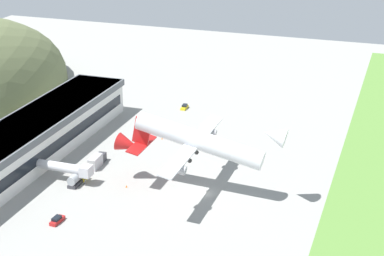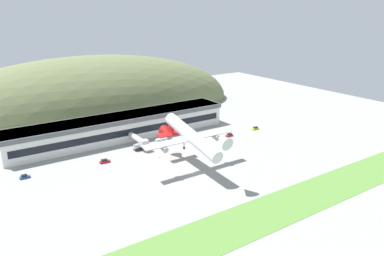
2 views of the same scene
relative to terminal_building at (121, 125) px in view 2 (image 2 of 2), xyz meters
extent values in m
plane|color=gray|center=(6.28, -54.47, -6.65)|extent=(352.68, 352.68, 0.00)
cube|color=#568438|center=(6.28, -93.86, -6.61)|extent=(317.41, 17.87, 0.08)
ellipsoid|color=#667047|center=(1.17, 52.62, -6.65)|extent=(205.80, 78.49, 71.68)
cube|color=white|center=(0.00, 0.02, -0.78)|extent=(112.18, 16.50, 11.74)
cube|color=#565B60|center=(0.00, 0.02, 4.03)|extent=(113.38, 17.70, 2.11)
cube|color=black|center=(0.00, -8.28, -1.37)|extent=(107.70, 0.16, 3.29)
cylinder|color=silver|center=(1.11, -15.52, -2.65)|extent=(2.60, 14.57, 2.60)
cube|color=silver|center=(1.11, -22.80, -2.65)|extent=(3.38, 2.86, 2.86)
cylinder|color=slate|center=(1.11, -22.30, -4.65)|extent=(0.36, 0.36, 4.00)
cylinder|color=silver|center=(7.53, -52.49, 7.77)|extent=(5.01, 34.31, 11.77)
cone|color=silver|center=(7.53, -71.83, 11.76)|extent=(4.91, 6.38, 5.92)
cone|color=red|center=(7.53, -32.65, 3.68)|extent=(4.91, 7.36, 6.12)
cube|color=red|center=(7.53, -36.57, 8.16)|extent=(0.50, 5.89, 8.10)
cube|color=red|center=(7.53, -36.33, 4.44)|extent=(13.02, 3.50, 1.06)
cube|color=silver|center=(7.53, -50.82, 6.55)|extent=(41.24, 3.62, 1.17)
cylinder|color=#9E9EA3|center=(-4.84, -51.35, 5.11)|extent=(2.30, 3.99, 2.98)
cylinder|color=#9E9EA3|center=(19.90, -51.35, 5.11)|extent=(2.30, 3.99, 2.98)
cylinder|color=#2D2D2D|center=(4.78, -50.82, 4.08)|extent=(0.28, 0.28, 2.20)
cylinder|color=#2D2D2D|center=(4.78, -50.82, 2.98)|extent=(0.45, 1.10, 1.10)
cylinder|color=#2D2D2D|center=(10.28, -50.82, 4.08)|extent=(0.28, 0.28, 2.20)
cylinder|color=#2D2D2D|center=(10.28, -50.82, 2.98)|extent=(0.45, 1.10, 1.10)
cylinder|color=#2D2D2D|center=(7.53, -64.14, 6.93)|extent=(0.22, 0.22, 1.98)
cylinder|color=#2D2D2D|center=(7.53, -64.14, 5.94)|extent=(0.30, 0.82, 0.82)
cube|color=#264C99|center=(-50.61, -22.64, -6.23)|extent=(3.90, 1.74, 0.84)
cube|color=black|center=(-50.81, -22.65, -5.47)|extent=(2.15, 1.46, 0.69)
cube|color=#B21E1E|center=(46.73, -28.55, -6.22)|extent=(4.19, 2.15, 0.87)
cube|color=black|center=(46.93, -28.54, -5.43)|extent=(2.36, 1.72, 0.71)
cube|color=gold|center=(65.55, -27.68, -6.24)|extent=(4.45, 1.85, 0.83)
cube|color=black|center=(65.77, -27.67, -5.48)|extent=(2.46, 1.53, 0.68)
cube|color=#B21E1E|center=(-19.18, -25.52, -6.21)|extent=(4.58, 1.94, 0.88)
cube|color=black|center=(-19.41, -25.51, -5.41)|extent=(2.55, 1.57, 0.72)
cube|color=gold|center=(2.94, -20.11, -5.37)|extent=(2.21, 2.54, 2.56)
cube|color=black|center=(4.07, -20.10, -4.91)|extent=(0.09, 2.15, 1.12)
cube|color=#38383D|center=(-0.50, -20.13, -6.20)|extent=(4.68, 2.30, 0.90)
cylinder|color=#999EA3|center=(-0.50, -20.13, -4.55)|extent=(4.45, 2.42, 2.40)
cube|color=#333338|center=(15.78, -19.84, -5.41)|extent=(2.84, 2.42, 2.48)
cube|color=black|center=(17.16, -19.75, -4.96)|extent=(0.20, 1.92, 1.09)
cube|color=#B7B7BC|center=(11.55, -20.09, -4.98)|extent=(5.89, 2.61, 3.35)
cube|color=orange|center=(3.10, -33.54, -6.64)|extent=(0.52, 0.52, 0.03)
cone|color=orange|center=(3.10, -33.54, -6.35)|extent=(0.40, 0.40, 0.55)
cube|color=orange|center=(37.01, -30.36, -6.64)|extent=(0.52, 0.52, 0.03)
cone|color=orange|center=(37.01, -30.36, -6.35)|extent=(0.40, 0.40, 0.55)
camera|label=1|loc=(-135.60, -99.79, 71.51)|focal=60.00mm
camera|label=2|loc=(-70.65, -168.27, 56.39)|focal=35.00mm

